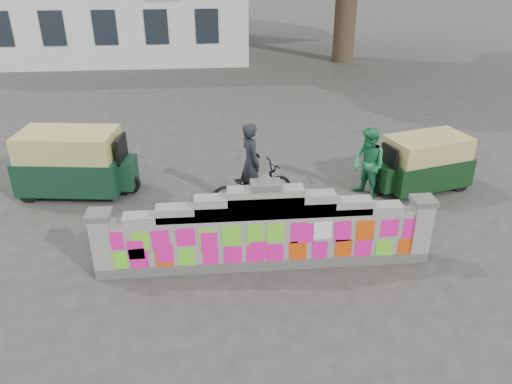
# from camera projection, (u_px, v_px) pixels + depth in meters

# --- Properties ---
(ground) EXTENTS (100.00, 100.00, 0.00)m
(ground) POSITION_uv_depth(u_px,v_px,m) (265.00, 265.00, 9.77)
(ground) COLOR #383533
(ground) RESTS_ON ground
(parapet_wall) EXTENTS (6.48, 0.44, 2.01)m
(parapet_wall) POSITION_uv_depth(u_px,v_px,m) (265.00, 232.00, 9.43)
(parapet_wall) COLOR #4C4C49
(parapet_wall) RESTS_ON ground
(cyclist_bike) EXTENTS (2.19, 1.34, 1.09)m
(cyclist_bike) POSITION_uv_depth(u_px,v_px,m) (251.00, 187.00, 11.63)
(cyclist_bike) COLOR black
(cyclist_bike) RESTS_ON ground
(cyclist_rider) EXTENTS (0.63, 0.78, 1.84)m
(cyclist_rider) POSITION_uv_depth(u_px,v_px,m) (251.00, 172.00, 11.46)
(cyclist_rider) COLOR black
(cyclist_rider) RESTS_ON ground
(pedestrian) EXTENTS (0.98, 1.07, 1.77)m
(pedestrian) POSITION_uv_depth(u_px,v_px,m) (368.00, 164.00, 11.96)
(pedestrian) COLOR #24864E
(pedestrian) RESTS_ON ground
(rickshaw_left) EXTENTS (2.97, 1.65, 1.60)m
(rickshaw_left) POSITION_uv_depth(u_px,v_px,m) (74.00, 162.00, 12.22)
(rickshaw_left) COLOR #103221
(rickshaw_left) RESTS_ON ground
(rickshaw_right) EXTENTS (2.57, 1.68, 1.38)m
(rickshaw_right) POSITION_uv_depth(u_px,v_px,m) (423.00, 162.00, 12.47)
(rickshaw_right) COLOR black
(rickshaw_right) RESTS_ON ground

